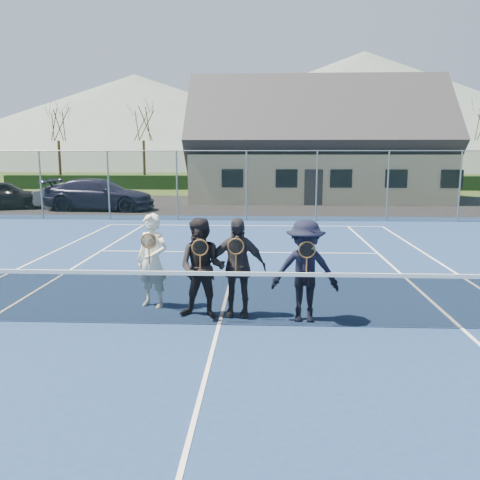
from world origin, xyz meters
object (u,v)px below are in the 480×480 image
Objects in this scene: car_a at (3,195)px; player_a at (153,261)px; player_b at (202,268)px; car_c at (100,195)px; car_b at (75,196)px; clubhouse at (317,135)px; player_c at (237,267)px; tennis_net at (219,296)px; player_d at (305,271)px.

player_a reaches higher than car_a.
player_a is 1.19m from player_b.
player_a is at bearing -154.76° from car_c.
car_a is 1.10× the size of car_b.
clubhouse reaches higher than car_c.
car_a is at bearing 127.74° from player_c.
car_c is 3.08× the size of player_a.
clubhouse reaches higher than tennis_net.
player_d is at bearing -155.06° from car_b.
clubhouse is 8.67× the size of player_c.
player_d is (10.75, -17.80, 0.26)m from car_b.
player_c is at bearing -150.54° from car_c.
tennis_net is 6.49× the size of player_b.
player_a is (-1.35, 1.01, 0.38)m from tennis_net.
player_d is at bearing -147.62° from car_c.
tennis_net is at bearing -99.46° from clubhouse.
clubhouse is 23.80m from player_a.
car_a is 22.33m from player_d.
player_d is (9.10, -16.91, 0.12)m from car_c.
car_a is at bearing 91.30° from car_c.
tennis_net is 6.49× the size of player_a.
car_c reaches higher than car_a.
car_b is at bearing 121.13° from player_d.
player_b is at bearing -159.38° from car_b.
car_b is 0.26× the size of clubhouse.
player_a is 1.69m from player_c.
player_a is 1.00× the size of player_d.
player_d is (-2.52, -23.70, -3.07)m from clubhouse.
tennis_net is at bearing -51.45° from player_b.
player_b is (7.29, -16.80, 0.12)m from car_c.
car_c is 18.43m from player_c.
player_a is (7.91, -17.08, 0.26)m from car_b.
player_c reaches higher than car_b.
car_b is 18.83m from player_a.
car_c is (5.19, -0.25, 0.05)m from car_a.
player_d reaches higher than tennis_net.
player_b is at bearing 176.43° from player_d.
player_c is at bearing 167.94° from player_d.
player_b is at bearing 128.55° from tennis_net.
player_b is 1.81m from player_d.
car_a is at bearing 124.86° from player_a.
tennis_net is 24.57m from clubhouse.
car_c is at bearing 111.16° from player_a.
tennis_net is at bearing -168.57° from player_d.
player_b is (-4.33, -23.59, -3.07)m from clubhouse.
clubhouse is 8.67× the size of player_b.
clubhouse is at bearing 76.89° from player_a.
clubhouse is (16.81, 6.54, 3.24)m from car_a.
player_d reaches higher than car_b.
player_d is (1.48, 0.30, 0.38)m from tennis_net.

